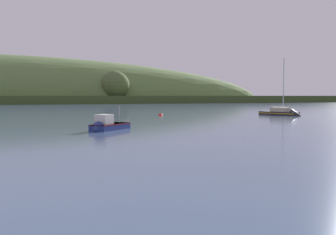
{
  "coord_description": "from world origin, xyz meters",
  "views": [
    {
      "loc": [
        -11.16,
        -2.56,
        3.52
      ],
      "look_at": [
        4.91,
        33.48,
        1.2
      ],
      "focal_mm": 39.56,
      "sensor_mm": 36.0,
      "label": 1
    }
  ],
  "objects": [
    {
      "name": "fishing_boat_moored",
      "position": [
        -1.43,
        34.62,
        0.31
      ],
      "size": [
        5.16,
        4.75,
        3.22
      ],
      "rotation": [
        0.0,
        0.0,
        3.84
      ],
      "color": "navy",
      "rests_on": "ground"
    },
    {
      "name": "mooring_buoy_midchannel",
      "position": [
        14.58,
        58.43,
        0.0
      ],
      "size": [
        0.77,
        0.77,
        0.85
      ],
      "color": "red",
      "rests_on": "ground"
    },
    {
      "name": "sailboat_far_left",
      "position": [
        35.2,
        50.04,
        0.25
      ],
      "size": [
        4.57,
        8.29,
        11.35
      ],
      "rotation": [
        0.0,
        0.0,
        5.02
      ],
      "color": "#232328",
      "rests_on": "ground"
    }
  ]
}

